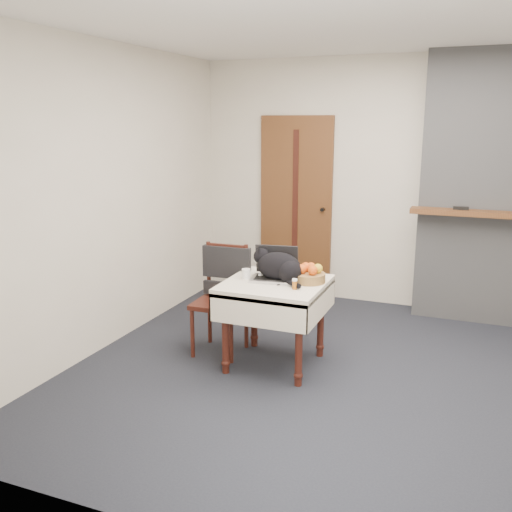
{
  "coord_description": "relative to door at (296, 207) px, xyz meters",
  "views": [
    {
      "loc": [
        0.74,
        -4.05,
        1.95
      ],
      "look_at": [
        -0.88,
        -0.02,
        0.91
      ],
      "focal_mm": 40.0,
      "sensor_mm": 36.0,
      "label": 1
    }
  ],
  "objects": [
    {
      "name": "laptop",
      "position": [
        0.43,
        -1.85,
        -0.24
      ],
      "size": [
        0.39,
        0.35,
        0.26
      ],
      "rotation": [
        0.0,
        0.0,
        0.16
      ],
      "color": "#B7B7BC",
      "rests_on": "side_table"
    },
    {
      "name": "room_shell",
      "position": [
        1.2,
        -1.51,
        0.76
      ],
      "size": [
        4.52,
        4.01,
        2.61
      ],
      "color": "beige",
      "rests_on": "ground"
    },
    {
      "name": "side_table",
      "position": [
        0.46,
        -1.94,
        -0.41
      ],
      "size": [
        0.78,
        0.78,
        0.7
      ],
      "color": "#3C1710",
      "rests_on": "ground"
    },
    {
      "name": "chair",
      "position": [
        -0.06,
        -1.79,
        -0.41
      ],
      "size": [
        0.43,
        0.42,
        0.92
      ],
      "rotation": [
        0.0,
        0.0,
        0.04
      ],
      "color": "#3C1710",
      "rests_on": "ground"
    },
    {
      "name": "chimney",
      "position": [
        2.1,
        -0.13,
        0.3
      ],
      "size": [
        1.62,
        0.48,
        2.6
      ],
      "color": "gray",
      "rests_on": "ground"
    },
    {
      "name": "pill_bottle",
      "position": [
        0.67,
        -2.08,
        -0.26
      ],
      "size": [
        0.04,
        0.04,
        0.08
      ],
      "color": "#A05313",
      "rests_on": "side_table"
    },
    {
      "name": "cat",
      "position": [
        0.48,
        -1.89,
        -0.19
      ],
      "size": [
        0.5,
        0.36,
        0.26
      ],
      "rotation": [
        0.0,
        0.0,
        -0.31
      ],
      "color": "black",
      "rests_on": "side_table"
    },
    {
      "name": "fruit_basket",
      "position": [
        0.71,
        -1.84,
        -0.24
      ],
      "size": [
        0.26,
        0.26,
        0.15
      ],
      "color": "#96673C",
      "rests_on": "side_table"
    },
    {
      "name": "desk_clutter",
      "position": [
        0.6,
        -1.89,
        -0.3
      ],
      "size": [
        0.13,
        0.1,
        0.01
      ],
      "primitive_type": "cube",
      "rotation": [
        0.0,
        0.0,
        0.64
      ],
      "color": "black",
      "rests_on": "side_table"
    },
    {
      "name": "door",
      "position": [
        0.0,
        0.0,
        0.0
      ],
      "size": [
        0.82,
        0.1,
        2.0
      ],
      "color": "brown",
      "rests_on": "ground"
    },
    {
      "name": "cream_jar",
      "position": [
        0.21,
        -1.94,
        -0.26
      ],
      "size": [
        0.07,
        0.07,
        0.08
      ],
      "primitive_type": "cylinder",
      "color": "white",
      "rests_on": "side_table"
    },
    {
      "name": "ground",
      "position": [
        1.2,
        -1.97,
        -1.0
      ],
      "size": [
        4.5,
        4.5,
        0.0
      ],
      "primitive_type": "plane",
      "color": "black",
      "rests_on": "ground"
    }
  ]
}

